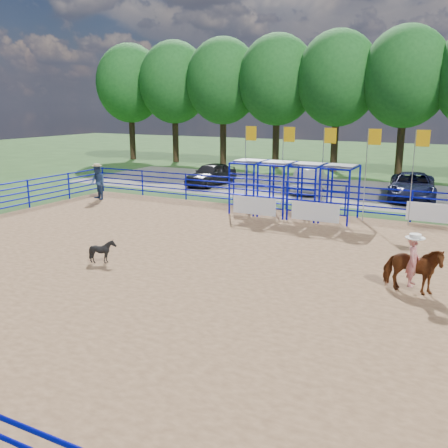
{
  "coord_description": "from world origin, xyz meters",
  "views": [
    {
      "loc": [
        5.68,
        -13.56,
        5.24
      ],
      "look_at": [
        -1.9,
        1.0,
        1.3
      ],
      "focal_mm": 40.0,
      "sensor_mm": 36.0,
      "label": 1
    }
  ],
  "objects_px": {
    "spectator_cowboy": "(98,182)",
    "car_a": "(211,174)",
    "horse_and_rider": "(413,264)",
    "calf": "(103,251)",
    "car_b": "(310,180)",
    "car_c": "(412,186)"
  },
  "relations": [
    {
      "from": "spectator_cowboy",
      "to": "car_a",
      "type": "xyz_separation_m",
      "value": [
        3.12,
        7.47,
        -0.26
      ]
    },
    {
      "from": "horse_and_rider",
      "to": "calf",
      "type": "xyz_separation_m",
      "value": [
        -9.61,
        -1.89,
        -0.44
      ]
    },
    {
      "from": "spectator_cowboy",
      "to": "car_a",
      "type": "relative_size",
      "value": 0.46
    },
    {
      "from": "spectator_cowboy",
      "to": "calf",
      "type": "bearing_deg",
      "value": -48.01
    },
    {
      "from": "calf",
      "to": "spectator_cowboy",
      "type": "height_order",
      "value": "spectator_cowboy"
    },
    {
      "from": "calf",
      "to": "car_b",
      "type": "bearing_deg",
      "value": 8.3
    },
    {
      "from": "horse_and_rider",
      "to": "car_b",
      "type": "bearing_deg",
      "value": 117.7
    },
    {
      "from": "spectator_cowboy",
      "to": "horse_and_rider",
      "type": "bearing_deg",
      "value": -21.69
    },
    {
      "from": "spectator_cowboy",
      "to": "car_a",
      "type": "distance_m",
      "value": 8.1
    },
    {
      "from": "horse_and_rider",
      "to": "car_a",
      "type": "bearing_deg",
      "value": 135.05
    },
    {
      "from": "spectator_cowboy",
      "to": "car_c",
      "type": "distance_m",
      "value": 17.73
    },
    {
      "from": "horse_and_rider",
      "to": "spectator_cowboy",
      "type": "xyz_separation_m",
      "value": [
        -17.62,
        7.01,
        0.15
      ]
    },
    {
      "from": "calf",
      "to": "car_c",
      "type": "distance_m",
      "value": 18.87
    },
    {
      "from": "calf",
      "to": "spectator_cowboy",
      "type": "relative_size",
      "value": 0.41
    },
    {
      "from": "horse_and_rider",
      "to": "spectator_cowboy",
      "type": "height_order",
      "value": "horse_and_rider"
    },
    {
      "from": "car_a",
      "to": "car_c",
      "type": "xyz_separation_m",
      "value": [
        12.52,
        0.89,
        -0.0
      ]
    },
    {
      "from": "car_b",
      "to": "car_c",
      "type": "distance_m",
      "value": 5.86
    },
    {
      "from": "car_b",
      "to": "car_a",
      "type": "bearing_deg",
      "value": -4.26
    },
    {
      "from": "spectator_cowboy",
      "to": "car_b",
      "type": "height_order",
      "value": "spectator_cowboy"
    },
    {
      "from": "calf",
      "to": "car_c",
      "type": "bearing_deg",
      "value": -9.48
    },
    {
      "from": "horse_and_rider",
      "to": "car_b",
      "type": "relative_size",
      "value": 0.56
    },
    {
      "from": "car_a",
      "to": "car_b",
      "type": "bearing_deg",
      "value": 8.02
    }
  ]
}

